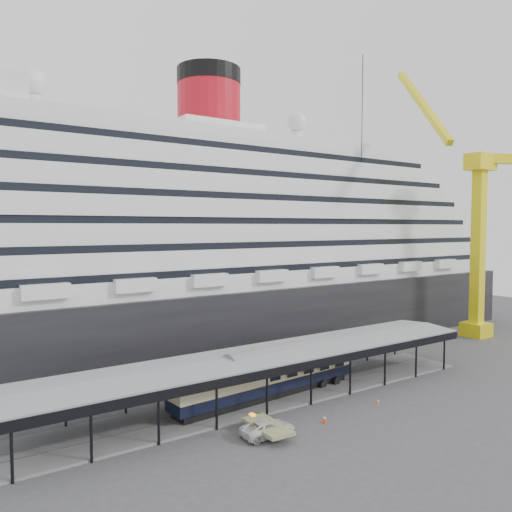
% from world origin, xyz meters
% --- Properties ---
extents(ground, '(200.00, 200.00, 0.00)m').
position_xyz_m(ground, '(0.00, 0.00, 0.00)').
color(ground, '#3D3D40').
rests_on(ground, ground).
extents(cruise_ship, '(130.00, 30.00, 43.90)m').
position_xyz_m(cruise_ship, '(0.05, 32.00, 18.35)').
color(cruise_ship, black).
rests_on(cruise_ship, ground).
extents(platform_canopy, '(56.00, 9.18, 5.30)m').
position_xyz_m(platform_canopy, '(0.00, 5.00, 2.36)').
color(platform_canopy, slate).
rests_on(platform_canopy, ground).
extents(crane_yellow, '(23.83, 18.78, 47.60)m').
position_xyz_m(crane_yellow, '(47.06, 10.54, 19.96)').
color(crane_yellow, yellow).
rests_on(crane_yellow, ground).
extents(port_truck, '(5.27, 2.64, 1.43)m').
position_xyz_m(port_truck, '(-5.56, -2.95, 0.72)').
color(port_truck, silver).
rests_on(port_truck, ground).
extents(pullman_carriage, '(23.71, 4.73, 23.13)m').
position_xyz_m(pullman_carriage, '(0.08, 5.00, 2.79)').
color(pullman_carriage, black).
rests_on(pullman_carriage, ground).
extents(traffic_cone_left, '(0.43, 0.43, 0.83)m').
position_xyz_m(traffic_cone_left, '(0.71, -3.61, 0.41)').
color(traffic_cone_left, red).
rests_on(traffic_cone_left, ground).
extents(traffic_cone_mid, '(0.48, 0.48, 0.71)m').
position_xyz_m(traffic_cone_mid, '(-4.31, -2.77, 0.35)').
color(traffic_cone_mid, '#D93D0C').
rests_on(traffic_cone_mid, ground).
extents(traffic_cone_right, '(0.43, 0.43, 0.68)m').
position_xyz_m(traffic_cone_right, '(8.80, -3.11, 0.34)').
color(traffic_cone_right, orange).
rests_on(traffic_cone_right, ground).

